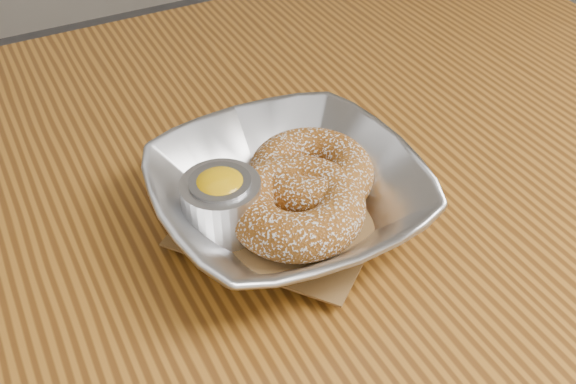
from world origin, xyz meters
name	(u,v)px	position (x,y,z in m)	size (l,w,h in m)	color
table	(181,341)	(0.00, 0.00, 0.65)	(1.20, 0.80, 0.75)	brown
serving_bowl	(288,197)	(0.10, 0.00, 0.78)	(0.20, 0.20, 0.05)	#BABDC1
parchment	(288,212)	(0.10, 0.00, 0.76)	(0.14, 0.14, 0.00)	brown
donut_back	(311,173)	(0.13, 0.01, 0.78)	(0.10, 0.10, 0.04)	brown
donut_front	(296,206)	(0.10, -0.02, 0.78)	(0.11, 0.11, 0.04)	brown
ramekin	(221,202)	(0.05, 0.01, 0.78)	(0.06, 0.06, 0.05)	#BABDC1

